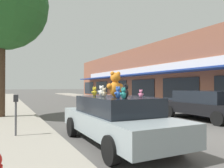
% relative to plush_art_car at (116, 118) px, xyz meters
% --- Properties ---
extents(ground_plane, '(260.00, 260.00, 0.00)m').
position_rel_plush_art_car_xyz_m(ground_plane, '(2.99, -0.65, -0.73)').
color(ground_plane, '#514F4C').
extents(sidewalk_near, '(3.14, 90.00, 0.13)m').
position_rel_plush_art_car_xyz_m(sidewalk_near, '(-2.91, -0.65, -0.66)').
color(sidewalk_near, gray).
rests_on(sidewalk_near, ground_plane).
extents(storefront_row, '(16.40, 39.01, 6.07)m').
position_rel_plush_art_car_xyz_m(storefront_row, '(17.74, 14.05, 2.31)').
color(storefront_row, brown).
rests_on(storefront_row, ground_plane).
extents(plush_art_car, '(2.02, 4.77, 1.36)m').
position_rel_plush_art_car_xyz_m(plush_art_car, '(0.00, 0.00, 0.00)').
color(plush_art_car, '#8C999E').
rests_on(plush_art_car, ground_plane).
extents(teddy_bear_giant, '(0.54, 0.34, 0.73)m').
position_rel_plush_art_car_xyz_m(teddy_bear_giant, '(-0.07, -0.08, 0.98)').
color(teddy_bear_giant, orange).
rests_on(teddy_bear_giant, plush_art_car).
extents(teddy_bear_black, '(0.25, 0.25, 0.37)m').
position_rel_plush_art_car_xyz_m(teddy_bear_black, '(-0.09, -0.71, 0.81)').
color(teddy_bear_black, black).
rests_on(teddy_bear_black, plush_art_car).
extents(teddy_bear_teal, '(0.21, 0.15, 0.28)m').
position_rel_plush_art_car_xyz_m(teddy_bear_teal, '(-0.31, -0.97, 0.76)').
color(teddy_bear_teal, teal).
rests_on(teddy_bear_teal, plush_art_car).
extents(teddy_bear_brown, '(0.18, 0.19, 0.27)m').
position_rel_plush_art_car_xyz_m(teddy_bear_brown, '(0.46, 0.88, 0.76)').
color(teddy_bear_brown, olive).
rests_on(teddy_bear_brown, plush_art_car).
extents(teddy_bear_cream, '(0.19, 0.12, 0.26)m').
position_rel_plush_art_car_xyz_m(teddy_bear_cream, '(-0.34, 0.12, 0.76)').
color(teddy_bear_cream, beige).
rests_on(teddy_bear_cream, plush_art_car).
extents(teddy_bear_blue, '(0.23, 0.16, 0.30)m').
position_rel_plush_art_car_xyz_m(teddy_bear_blue, '(-0.33, -0.74, 0.78)').
color(teddy_bear_blue, blue).
rests_on(teddy_bear_blue, plush_art_car).
extents(teddy_bear_yellow, '(0.22, 0.16, 0.29)m').
position_rel_plush_art_car_xyz_m(teddy_bear_yellow, '(-0.41, 0.70, 0.77)').
color(teddy_bear_yellow, yellow).
rests_on(teddy_bear_yellow, plush_art_car).
extents(teddy_bear_white, '(0.25, 0.18, 0.33)m').
position_rel_plush_art_car_xyz_m(teddy_bear_white, '(-0.22, 0.57, 0.79)').
color(teddy_bear_white, white).
rests_on(teddy_bear_white, plush_art_car).
extents(teddy_bear_pink, '(0.16, 0.14, 0.21)m').
position_rel_plush_art_car_xyz_m(teddy_bear_pink, '(0.42, -0.64, 0.73)').
color(teddy_bear_pink, pink).
rests_on(teddy_bear_pink, plush_art_car).
extents(parked_car_far_center, '(2.05, 4.80, 1.44)m').
position_rel_plush_art_car_xyz_m(parked_car_far_center, '(6.04, 2.11, 0.04)').
color(parked_car_far_center, black).
rests_on(parked_car_far_center, ground_plane).
extents(street_tree, '(4.69, 4.69, 8.10)m').
position_rel_plush_art_car_xyz_m(street_tree, '(-3.09, 6.77, 5.13)').
color(street_tree, '#473323').
rests_on(street_tree, sidewalk_near).
extents(parking_meter, '(0.14, 0.10, 1.27)m').
position_rel_plush_art_car_xyz_m(parking_meter, '(-2.61, 1.76, 0.21)').
color(parking_meter, '#4C4C51').
rests_on(parking_meter, sidewalk_near).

